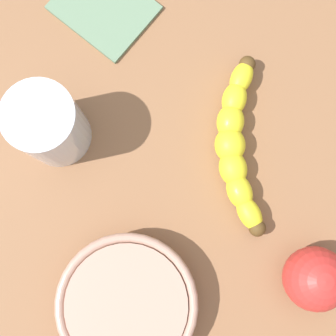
{
  "coord_description": "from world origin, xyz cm",
  "views": [
    {
      "loc": [
        5.93,
        -3.96,
        64.05
      ],
      "look_at": [
        -0.13,
        1.39,
        5.0
      ],
      "focal_mm": 49.65,
      "sensor_mm": 36.0,
      "label": 1
    }
  ],
  "objects": [
    {
      "name": "banana",
      "position": [
        3.44,
        10.05,
        5.0
      ],
      "size": [
        19.13,
        16.22,
        3.99
      ],
      "rotation": [
        0.0,
        0.0,
        5.59
      ],
      "color": "yellow",
      "rests_on": "wooden_tabletop"
    },
    {
      "name": "wooden_tabletop",
      "position": [
        0.0,
        0.0,
        1.5
      ],
      "size": [
        120.0,
        120.0,
        3.0
      ],
      "primitive_type": "cube",
      "color": "brown",
      "rests_on": "ground"
    },
    {
      "name": "folded_napkin",
      "position": [
        -23.04,
        9.75,
        3.3
      ],
      "size": [
        14.25,
        12.31,
        0.6
      ],
      "primitive_type": "cube",
      "rotation": [
        0.0,
        0.0,
        0.16
      ],
      "color": "slate",
      "rests_on": "wooden_tabletop"
    },
    {
      "name": "ceramic_bowl",
      "position": [
        9.19,
        -13.46,
        5.76
      ],
      "size": [
        17.21,
        17.21,
        4.63
      ],
      "color": "tan",
      "rests_on": "wooden_tabletop"
    },
    {
      "name": "smoothie_glass",
      "position": [
        -13.3,
        -6.38,
        8.2
      ],
      "size": [
        8.65,
        8.65,
        11.14
      ],
      "color": "silver",
      "rests_on": "wooden_tabletop"
    },
    {
      "name": "apple_fruit",
      "position": [
        21.89,
        5.59,
        6.91
      ],
      "size": [
        7.82,
        7.82,
        7.82
      ],
      "primitive_type": "sphere",
      "color": "red",
      "rests_on": "wooden_tabletop"
    }
  ]
}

